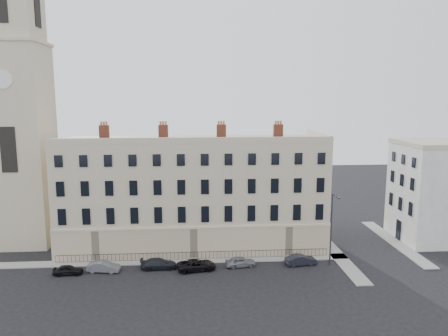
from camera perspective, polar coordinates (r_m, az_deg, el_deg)
The scene contains 15 objects.
ground at distance 53.15m, azimuth 2.77°, elevation -13.82°, with size 160.00×160.00×0.00m, color black.
terrace at distance 61.90m, azimuth -4.02°, elevation -3.15°, with size 36.22×12.22×17.00m.
church_tower at distance 66.91m, azimuth -25.35°, elevation 6.56°, with size 8.00×8.13×44.00m.
adjacent_building at distance 70.42m, azimuth 25.80°, elevation -2.95°, with size 10.00×10.00×14.00m, color beige.
pavement_terrace at distance 57.54m, azimuth -8.01°, elevation -11.97°, with size 48.00×2.00×0.12m, color gray.
pavement_east_return at distance 63.15m, azimuth 13.84°, elevation -10.18°, with size 2.00×24.00×0.12m, color gray.
pavement_adjacent at distance 68.55m, azimuth 21.39°, elevation -8.99°, with size 2.00×20.00×0.12m, color gray.
railings at distance 57.60m, azimuth -3.95°, elevation -11.35°, with size 35.00×0.04×0.96m.
car_a at distance 56.17m, azimuth -19.69°, elevation -12.42°, with size 1.38×3.44×1.17m, color black.
car_b at distance 55.72m, azimuth -15.44°, elevation -12.32°, with size 1.36×3.91×1.29m, color slate.
car_c at distance 55.26m, azimuth -8.53°, elevation -12.26°, with size 1.80×4.43×1.29m, color black.
car_d at distance 54.35m, azimuth -3.59°, elevation -12.53°, with size 2.18×4.73×1.31m, color black.
car_e at distance 55.31m, azimuth 2.15°, elevation -12.14°, with size 1.51×3.75×1.28m, color slate.
car_f at distance 56.63m, azimuth 10.01°, elevation -11.74°, with size 1.38×3.96×1.30m, color #1F202A.
streetlamp at distance 55.93m, azimuth 13.88°, elevation -7.37°, with size 0.48×1.97×9.14m.
Camera 1 is at (-6.07, -48.44, 21.02)m, focal length 35.00 mm.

